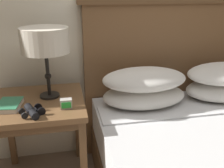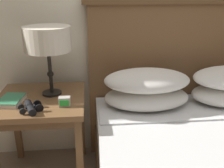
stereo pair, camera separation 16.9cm
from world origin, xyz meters
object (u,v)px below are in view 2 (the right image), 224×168
alarm_clock (65,102)px  book_on_nightstand (11,100)px  nightstand (41,109)px  binoculars_pair (30,107)px  table_lamp (47,40)px

alarm_clock → book_on_nightstand: bearing=166.7°
nightstand → binoculars_pair: bearing=-96.6°
table_lamp → alarm_clock: size_ratio=6.54×
book_on_nightstand → binoculars_pair: 0.20m
table_lamp → book_on_nightstand: size_ratio=2.22×
table_lamp → binoculars_pair: (-0.09, -0.25, -0.35)m
table_lamp → alarm_clock: (0.10, -0.21, -0.34)m
book_on_nightstand → binoculars_pair: (0.15, -0.13, 0.01)m
binoculars_pair → table_lamp: bearing=69.8°
nightstand → binoculars_pair: binoculars_pair is taller
table_lamp → binoculars_pair: bearing=-110.2°
nightstand → book_on_nightstand: (-0.17, -0.06, 0.10)m
nightstand → table_lamp: bearing=40.8°
book_on_nightstand → binoculars_pair: size_ratio=1.26×
nightstand → alarm_clock: bearing=-39.9°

